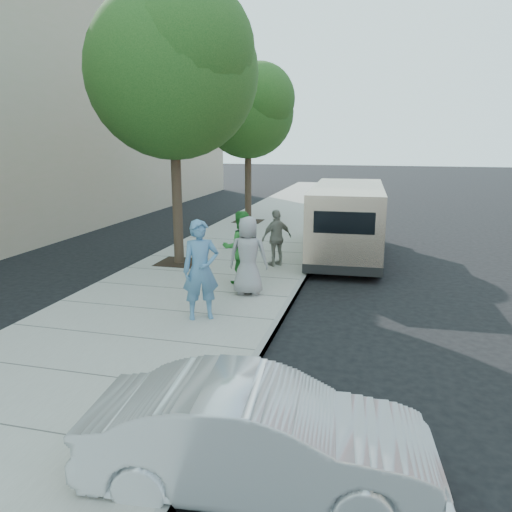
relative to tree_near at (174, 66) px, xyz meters
name	(u,v)px	position (x,y,z in m)	size (l,w,h in m)	color
ground	(230,299)	(2.25, -2.40, -5.55)	(120.00, 120.00, 0.00)	black
sidewalk	(191,292)	(1.25, -2.40, -5.47)	(5.00, 60.00, 0.15)	gray
curb_face	(291,300)	(3.69, -2.40, -5.47)	(0.12, 60.00, 0.16)	gray
tree_near	(174,66)	(0.00, 0.00, 0.00)	(4.62, 4.60, 7.53)	black
tree_far	(249,108)	(0.00, 7.60, -0.66)	(3.92, 3.80, 6.49)	black
parking_meter	(250,240)	(2.42, -1.21, -4.36)	(0.31, 0.18, 1.43)	gray
van	(347,220)	(4.55, 2.42, -4.35)	(2.30, 6.18, 2.26)	beige
sedan	(259,437)	(4.49, -8.54, -4.93)	(1.30, 3.72, 1.23)	silver
person_officer	(201,270)	(2.20, -4.15, -4.40)	(0.73, 0.48, 1.99)	teal
person_green_shirt	(240,247)	(2.26, -1.57, -4.49)	(0.88, 0.69, 1.81)	#29802E
person_gray_shirt	(248,256)	(2.69, -2.39, -4.49)	(0.89, 0.58, 1.82)	#959597
person_striped_polo	(277,238)	(2.76, 0.36, -4.60)	(0.94, 0.39, 1.60)	gray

